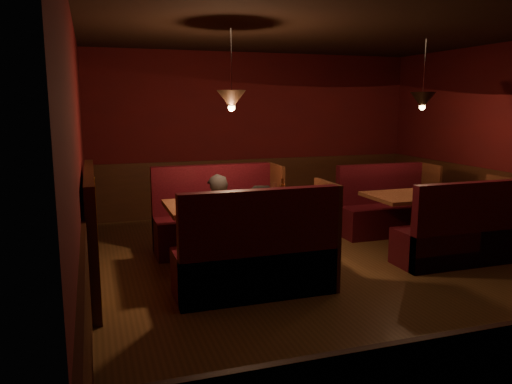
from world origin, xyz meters
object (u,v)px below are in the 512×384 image
object	(u,v)px
main_bench_far	(218,223)
second_table	(416,208)
main_bench_near	(259,261)
second_bench_near	(457,238)
diner_b	(265,221)
main_table	(234,218)
second_bench_far	(385,212)
diner_a	(217,203)

from	to	relation	value
main_bench_far	second_table	size ratio (longest dim) A/B	1.26
main_bench_far	main_bench_near	distance (m)	1.77
second_table	second_bench_near	distance (m)	0.85
main_bench_near	diner_b	distance (m)	0.46
main_table	diner_b	size ratio (longest dim) A/B	1.05
second_bench_far	diner_a	xyz separation A→B (m)	(-2.78, -0.37, 0.39)
main_table	second_bench_far	distance (m)	2.89
diner_a	main_bench_far	bearing A→B (deg)	-94.01
main_table	diner_a	bearing A→B (deg)	96.86
main_bench_far	diner_b	xyz separation A→B (m)	(0.15, -1.54, 0.37)
second_table	diner_b	bearing A→B (deg)	-163.05
main_bench_far	main_bench_near	xyz separation A→B (m)	(0.00, -1.77, 0.00)
second_bench_near	diner_a	world-z (taller)	diner_a
second_bench_far	second_bench_near	bearing A→B (deg)	-90.00
main_table	diner_a	xyz separation A→B (m)	(-0.07, 0.55, 0.09)
diner_a	diner_b	size ratio (longest dim) A/B	0.98
second_bench_far	diner_b	bearing A→B (deg)	-148.18
main_table	main_bench_near	distance (m)	0.93
main_bench_far	second_table	distance (m)	2.79
second_table	diner_a	xyz separation A→B (m)	(-2.75, 0.44, 0.16)
second_table	main_bench_near	bearing A→B (deg)	-159.46
diner_a	main_table	bearing A→B (deg)	107.02
second_table	diner_a	bearing A→B (deg)	170.87
second_bench_near	diner_a	size ratio (longest dim) A/B	1.03
second_table	second_bench_near	bearing A→B (deg)	-87.80
second_table	diner_a	world-z (taller)	diner_a
diner_a	main_bench_near	bearing A→B (deg)	103.48
second_table	second_bench_near	world-z (taller)	second_bench_near
main_bench_near	main_table	bearing A→B (deg)	91.09
diner_a	diner_b	distance (m)	1.23
main_table	second_table	xyz separation A→B (m)	(2.69, 0.11, -0.08)
diner_a	second_bench_far	bearing A→B (deg)	-162.23
main_table	diner_b	xyz separation A→B (m)	(0.17, -0.65, 0.10)
second_bench_near	main_table	bearing A→B (deg)	165.52
second_table	second_bench_far	xyz separation A→B (m)	(0.03, 0.81, -0.23)
diner_a	diner_b	world-z (taller)	diner_b
main_table	diner_a	size ratio (longest dim) A/B	1.07
main_bench_near	diner_a	world-z (taller)	diner_a
main_bench_near	second_bench_far	world-z (taller)	main_bench_near
main_bench_far	second_bench_far	bearing A→B (deg)	0.86
main_bench_near	main_bench_far	bearing A→B (deg)	90.00
main_bench_far	second_bench_far	world-z (taller)	main_bench_far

